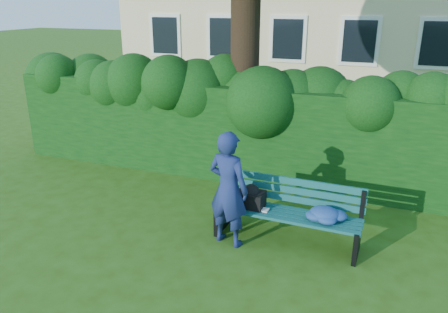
% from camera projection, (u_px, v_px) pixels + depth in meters
% --- Properties ---
extents(ground, '(80.00, 80.00, 0.00)m').
position_uv_depth(ground, '(210.00, 227.00, 6.69)').
color(ground, '#2B4B0F').
rests_on(ground, ground).
extents(hedge, '(10.00, 1.00, 1.80)m').
position_uv_depth(hedge, '(254.00, 133.00, 8.32)').
color(hedge, black).
rests_on(hedge, ground).
extents(park_bench, '(2.08, 0.62, 0.89)m').
position_uv_depth(park_bench, '(290.00, 210.00, 6.13)').
color(park_bench, '#0F4B47').
rests_on(park_bench, ground).
extents(man_reading, '(0.68, 0.52, 1.66)m').
position_uv_depth(man_reading, '(228.00, 189.00, 6.00)').
color(man_reading, navy).
rests_on(man_reading, ground).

